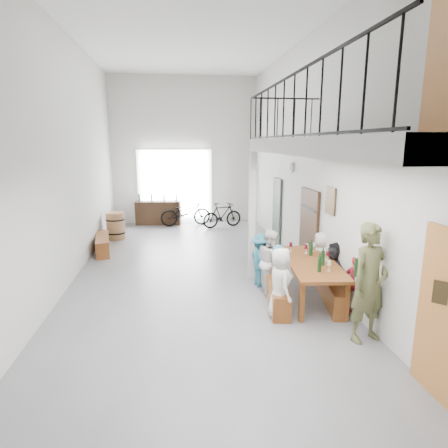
{
  "coord_description": "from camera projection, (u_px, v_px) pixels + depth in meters",
  "views": [
    {
      "loc": [
        -0.4,
        -8.56,
        3.05
      ],
      "look_at": [
        0.66,
        -0.5,
        1.28
      ],
      "focal_mm": 30.0,
      "sensor_mm": 36.0,
      "label": 1
    }
  ],
  "objects": [
    {
      "name": "floor",
      "position": [
        194.0,
        272.0,
        9.0
      ],
      "size": [
        12.0,
        12.0,
        0.0
      ],
      "primitive_type": "plane",
      "color": "slate",
      "rests_on": "ground"
    },
    {
      "name": "room_walls",
      "position": [
        192.0,
        120.0,
        8.24
      ],
      "size": [
        12.0,
        12.0,
        12.0
      ],
      "color": "silver",
      "rests_on": "ground"
    },
    {
      "name": "gateway_portal",
      "position": [
        175.0,
        187.0,
        14.4
      ],
      "size": [
        2.8,
        0.08,
        2.8
      ],
      "primitive_type": "cube",
      "color": "white",
      "rests_on": "ground"
    },
    {
      "name": "right_wall_decor",
      "position": [
        339.0,
        213.0,
        7.16
      ],
      "size": [
        0.07,
        8.28,
        5.07
      ],
      "color": "#A9652C",
      "rests_on": "ground"
    },
    {
      "name": "balcony",
      "position": [
        334.0,
        149.0,
        5.59
      ],
      "size": [
        1.52,
        5.62,
        4.0
      ],
      "color": "beige",
      "rests_on": "ground"
    },
    {
      "name": "tasting_table",
      "position": [
        311.0,
        265.0,
        7.31
      ],
      "size": [
        1.16,
        2.33,
        0.79
      ],
      "rotation": [
        0.0,
        0.0,
        -0.11
      ],
      "color": "brown",
      "rests_on": "ground"
    },
    {
      "name": "bench_inner",
      "position": [
        276.0,
        289.0,
        7.36
      ],
      "size": [
        0.61,
        2.03,
        0.46
      ],
      "primitive_type": "cube",
      "rotation": [
        0.0,
        0.0,
        -0.15
      ],
      "color": "brown",
      "rests_on": "ground"
    },
    {
      "name": "bench_wall",
      "position": [
        329.0,
        288.0,
        7.41
      ],
      "size": [
        0.62,
        2.01,
        0.46
      ],
      "primitive_type": "cube",
      "rotation": [
        0.0,
        0.0,
        -0.18
      ],
      "color": "brown",
      "rests_on": "ground"
    },
    {
      "name": "tableware",
      "position": [
        315.0,
        253.0,
        7.36
      ],
      "size": [
        0.59,
        1.37,
        0.35
      ],
      "color": "black",
      "rests_on": "tasting_table"
    },
    {
      "name": "side_bench",
      "position": [
        103.0,
        244.0,
        10.66
      ],
      "size": [
        0.63,
        1.65,
        0.46
      ],
      "primitive_type": "cube",
      "rotation": [
        0.0,
        0.0,
        0.17
      ],
      "color": "brown",
      "rests_on": "ground"
    },
    {
      "name": "oak_barrel",
      "position": [
        116.0,
        226.0,
        12.04
      ],
      "size": [
        0.59,
        0.59,
        0.87
      ],
      "color": "#9A6F44",
      "rests_on": "ground"
    },
    {
      "name": "serving_counter",
      "position": [
        158.0,
        213.0,
        14.24
      ],
      "size": [
        1.73,
        0.65,
        0.89
      ],
      "primitive_type": "cube",
      "rotation": [
        0.0,
        0.0,
        -0.11
      ],
      "color": "#392315",
      "rests_on": "ground"
    },
    {
      "name": "counter_bottles",
      "position": [
        158.0,
        198.0,
        14.11
      ],
      "size": [
        1.44,
        0.21,
        0.28
      ],
      "color": "black",
      "rests_on": "serving_counter"
    },
    {
      "name": "guest_left_a",
      "position": [
        280.0,
        283.0,
        6.55
      ],
      "size": [
        0.45,
        0.65,
        1.28
      ],
      "primitive_type": "imported",
      "rotation": [
        0.0,
        0.0,
        1.64
      ],
      "color": "silver",
      "rests_on": "ground"
    },
    {
      "name": "guest_left_b",
      "position": [
        278.0,
        276.0,
        7.04
      ],
      "size": [
        0.43,
        0.51,
        1.21
      ],
      "primitive_type": "imported",
      "rotation": [
        0.0,
        0.0,
        1.93
      ],
      "color": "#236477",
      "rests_on": "ground"
    },
    {
      "name": "guest_left_c",
      "position": [
        271.0,
        262.0,
        7.67
      ],
      "size": [
        0.51,
        0.65,
        1.33
      ],
      "primitive_type": "imported",
      "rotation": [
        0.0,
        0.0,
        1.57
      ],
      "color": "silver",
      "rests_on": "ground"
    },
    {
      "name": "guest_left_d",
      "position": [
        260.0,
        260.0,
        8.04
      ],
      "size": [
        0.57,
        0.82,
        1.17
      ],
      "primitive_type": "imported",
      "rotation": [
        0.0,
        0.0,
        1.76
      ],
      "color": "#236477",
      "rests_on": "ground"
    },
    {
      "name": "guest_right_a",
      "position": [
        355.0,
        284.0,
        6.81
      ],
      "size": [
        0.42,
        0.67,
        1.07
      ],
      "primitive_type": "imported",
      "rotation": [
        0.0,
        0.0,
        -1.29
      ],
      "color": "#BB2033",
      "rests_on": "ground"
    },
    {
      "name": "guest_right_b",
      "position": [
        334.0,
        270.0,
        7.49
      ],
      "size": [
        0.55,
        1.1,
        1.13
      ],
      "primitive_type": "imported",
      "rotation": [
        0.0,
        0.0,
        -1.36
      ],
      "color": "black",
      "rests_on": "ground"
    },
    {
      "name": "guest_right_c",
      "position": [
        320.0,
        258.0,
        8.17
      ],
      "size": [
        0.52,
        0.65,
        1.16
      ],
      "primitive_type": "imported",
      "rotation": [
        0.0,
        0.0,
        -1.88
      ],
      "color": "silver",
      "rests_on": "ground"
    },
    {
      "name": "host_standing",
      "position": [
        369.0,
        283.0,
        5.74
      ],
      "size": [
        0.79,
        0.64,
        1.89
      ],
      "primitive_type": "imported",
      "rotation": [
        0.0,
        0.0,
        0.31
      ],
      "color": "brown",
      "rests_on": "ground"
    },
    {
      "name": "potted_plant",
      "position": [
        286.0,
        253.0,
        9.88
      ],
      "size": [
        0.42,
        0.39,
        0.39
      ],
      "primitive_type": "imported",
      "rotation": [
        0.0,
        0.0,
        0.27
      ],
      "color": "#18481C",
      "rests_on": "ground"
    },
    {
      "name": "bicycle_near",
      "position": [
        186.0,
        213.0,
        14.01
      ],
      "size": [
        1.95,
        0.92,
        0.99
      ],
      "primitive_type": "imported",
      "rotation": [
        0.0,
        0.0,
        1.72
      ],
      "color": "black",
      "rests_on": "ground"
    },
    {
      "name": "bicycle_far",
      "position": [
        222.0,
        215.0,
        13.72
      ],
      "size": [
        1.59,
        0.88,
        0.92
      ],
      "primitive_type": "imported",
      "rotation": [
        0.0,
        0.0,
        1.89
      ],
      "color": "black",
      "rests_on": "ground"
    }
  ]
}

